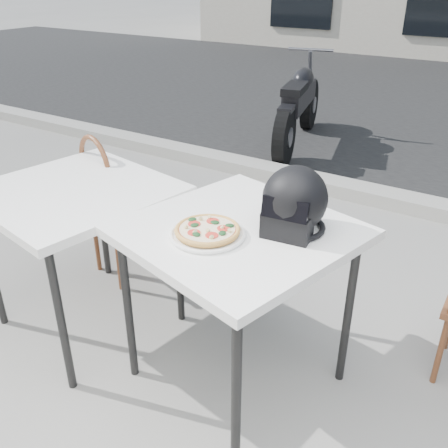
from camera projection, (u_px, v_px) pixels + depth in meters
The scene contains 8 objects.
curb at pixel (439, 209), 4.13m from camera, with size 30.00×0.25×0.12m, color #99978F.
cafe_table_main at pixel (238, 243), 2.18m from camera, with size 1.08×1.08×0.85m.
plate at pixel (207, 234), 2.08m from camera, with size 0.41×0.41×0.02m.
pizza at pixel (207, 230), 2.07m from camera, with size 0.35×0.35×0.03m.
helmet at pixel (294, 203), 2.08m from camera, with size 0.31×0.32×0.28m.
cafe_table_side at pixel (76, 202), 2.58m from camera, with size 1.03×1.03×0.84m.
cafe_chair_side at pixel (113, 200), 3.12m from camera, with size 0.48×0.48×0.99m.
motorcycle at pixel (299, 107), 5.62m from camera, with size 0.68×1.99×1.01m.
Camera 1 is at (0.50, -1.09, 1.85)m, focal length 40.00 mm.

